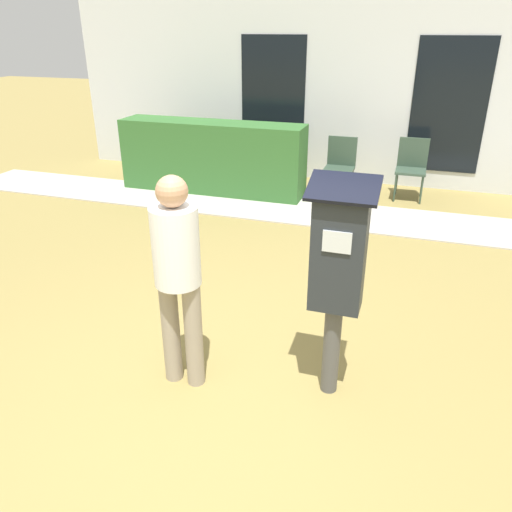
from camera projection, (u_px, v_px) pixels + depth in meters
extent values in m
plane|color=olive|center=(226.00, 411.00, 3.46)|extent=(40.00, 40.00, 0.00)
cube|color=#B7B2A8|center=(332.00, 214.00, 7.02)|extent=(12.00, 1.10, 0.02)
cube|color=silver|center=(359.00, 82.00, 7.99)|extent=(10.00, 0.24, 3.20)
cube|color=black|center=(273.00, 99.00, 8.40)|extent=(1.10, 0.02, 2.00)
cube|color=black|center=(449.00, 107.00, 7.61)|extent=(1.10, 0.02, 2.00)
cylinder|color=#4C4C4C|center=(331.00, 349.00, 3.52)|extent=(0.12, 0.12, 0.70)
cube|color=#23282D|center=(339.00, 253.00, 3.21)|extent=(0.34, 0.22, 0.80)
cube|color=silver|center=(337.00, 242.00, 3.06)|extent=(0.18, 0.01, 0.14)
cube|color=black|center=(344.00, 188.00, 3.03)|extent=(0.44, 0.31, 0.12)
cylinder|color=gray|center=(171.00, 331.00, 3.62)|extent=(0.13, 0.13, 0.82)
cylinder|color=gray|center=(194.00, 335.00, 3.57)|extent=(0.13, 0.13, 0.82)
cylinder|color=white|center=(176.00, 246.00, 3.31)|extent=(0.32, 0.32, 0.55)
sphere|color=tan|center=(172.00, 191.00, 3.15)|extent=(0.21, 0.21, 0.21)
cylinder|color=#334738|center=(257.00, 181.00, 7.81)|extent=(0.03, 0.03, 0.42)
cylinder|color=#334738|center=(280.00, 183.00, 7.70)|extent=(0.03, 0.03, 0.42)
cylinder|color=#334738|center=(264.00, 175.00, 8.14)|extent=(0.03, 0.03, 0.42)
cylinder|color=#334738|center=(286.00, 177.00, 8.03)|extent=(0.03, 0.03, 0.42)
cube|color=#334738|center=(272.00, 165.00, 7.82)|extent=(0.44, 0.44, 0.04)
cube|color=#334738|center=(276.00, 147.00, 7.90)|extent=(0.44, 0.04, 0.44)
cylinder|color=#334738|center=(323.00, 186.00, 7.56)|extent=(0.03, 0.03, 0.42)
cylinder|color=#334738|center=(348.00, 189.00, 7.46)|extent=(0.03, 0.03, 0.42)
cylinder|color=#334738|center=(328.00, 180.00, 7.89)|extent=(0.03, 0.03, 0.42)
cylinder|color=#334738|center=(352.00, 182.00, 7.79)|extent=(0.03, 0.03, 0.42)
cube|color=#334738|center=(339.00, 169.00, 7.58)|extent=(0.44, 0.44, 0.04)
cube|color=#334738|center=(342.00, 151.00, 7.65)|extent=(0.44, 0.04, 0.44)
cylinder|color=#334738|center=(395.00, 188.00, 7.48)|extent=(0.03, 0.03, 0.42)
cylinder|color=#334738|center=(421.00, 190.00, 7.37)|extent=(0.03, 0.03, 0.42)
cylinder|color=#334738|center=(397.00, 181.00, 7.80)|extent=(0.03, 0.03, 0.42)
cylinder|color=#334738|center=(422.00, 183.00, 7.70)|extent=(0.03, 0.03, 0.42)
cube|color=#334738|center=(411.00, 171.00, 7.49)|extent=(0.44, 0.44, 0.04)
cube|color=#334738|center=(413.00, 152.00, 7.56)|extent=(0.44, 0.04, 0.44)
cube|color=#33662D|center=(212.00, 158.00, 7.79)|extent=(2.90, 0.60, 1.10)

